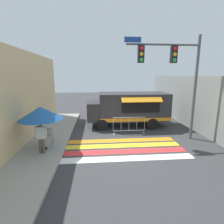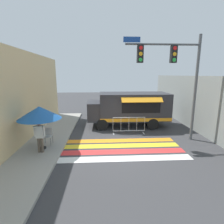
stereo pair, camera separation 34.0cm
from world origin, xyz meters
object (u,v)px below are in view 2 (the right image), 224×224
Objects in this scene: vendor_person at (40,135)px; barricade_front at (129,126)px; food_truck at (128,107)px; folding_chair at (48,134)px; traffic_signal_pole at (174,68)px; patio_umbrella at (39,113)px.

vendor_person reaches higher than barricade_front.
food_truck is 6.73× the size of folding_chair.
folding_chair is at bearing -175.71° from traffic_signal_pole.
food_truck is at bearing 123.05° from traffic_signal_pole.
patio_umbrella is at bearing -139.52° from food_truck.
patio_umbrella is at bearing -170.81° from traffic_signal_pole.
traffic_signal_pole is at bearing -56.95° from food_truck.
food_truck reaches higher than barricade_front.
vendor_person is at bearing -136.32° from food_truck.
traffic_signal_pole is 2.81× the size of barricade_front.
food_truck reaches higher than vendor_person.
patio_umbrella is 5.55m from barricade_front.
folding_chair is 1.11m from vendor_person.
folding_chair is 0.56× the size of vendor_person.
barricade_front is at bearing 31.18° from vendor_person.
vendor_person is (-0.05, -1.06, 0.35)m from folding_chair.
barricade_front reaches higher than folding_chair.
food_truck is at bearing 84.48° from barricade_front.
folding_chair is (-6.91, -0.52, -3.54)m from traffic_signal_pole.
folding_chair is at bearing 79.17° from patio_umbrella.
patio_umbrella reaches higher than vendor_person.
patio_umbrella is 1.40× the size of vendor_person.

